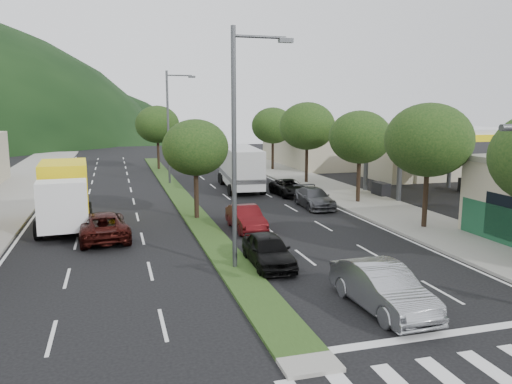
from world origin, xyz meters
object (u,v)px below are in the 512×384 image
object	(u,v)px
car_queue_c	(246,218)
box_truck	(64,197)
streetlight_mid	(170,122)
sedan_silver	(382,288)
tree_med_near	(195,148)
car_queue_a	(268,250)
streetlight_near	(239,138)
car_queue_b	(314,198)
motorhome	(240,167)
car_queue_d	(289,188)
tree_r_d	(307,126)
tree_med_far	(157,124)
tree_r_b	(429,140)
tree_r_e	(273,126)
suv_maroon	(103,225)
tree_r_c	(360,137)

from	to	relation	value
car_queue_c	box_truck	bearing A→B (deg)	157.81
streetlight_mid	sedan_silver	xyz separation A→B (m)	(3.59, -30.58, -4.80)
tree_med_near	car_queue_a	distance (m)	10.74
streetlight_near	car_queue_b	xyz separation A→B (m)	(8.20, 11.50, -4.91)
sedan_silver	motorhome	world-z (taller)	motorhome
streetlight_mid	car_queue_d	bearing A→B (deg)	-46.14
tree_r_d	tree_med_far	world-z (taller)	tree_r_d
tree_r_b	car_queue_a	size ratio (longest dim) A/B	1.67
tree_med_near	tree_med_far	distance (m)	26.01
tree_med_far	car_queue_d	xyz separation A→B (m)	(8.37, -19.50, -4.38)
tree_r_d	tree_r_e	xyz separation A→B (m)	(0.00, 10.00, -0.29)
car_queue_a	car_queue_d	world-z (taller)	car_queue_a
motorhome	car_queue_b	bearing A→B (deg)	-67.18
suv_maroon	car_queue_a	distance (m)	9.66
tree_r_c	tree_med_far	world-z (taller)	tree_med_far
streetlight_mid	sedan_silver	distance (m)	31.17
tree_r_e	sedan_silver	size ratio (longest dim) A/B	1.41
streetlight_near	car_queue_a	world-z (taller)	streetlight_near
tree_r_c	streetlight_mid	size ratio (longest dim) A/B	0.65
streetlight_mid	suv_maroon	xyz separation A→B (m)	(-5.69, -18.30, -4.85)
suv_maroon	tree_r_b	bearing A→B (deg)	166.04
car_queue_a	suv_maroon	bearing A→B (deg)	137.81
streetlight_mid	streetlight_near	bearing A→B (deg)	-90.00
car_queue_a	tree_r_e	bearing A→B (deg)	73.29
tree_r_b	car_queue_a	xyz separation A→B (m)	(-10.50, -3.97, -4.33)
tree_r_b	streetlight_mid	bearing A→B (deg)	119.32
tree_r_d	tree_r_c	bearing A→B (deg)	-90.00
tree_r_c	car_queue_d	distance (m)	7.10
tree_r_c	tree_med_near	distance (m)	12.17
tree_med_far	sedan_silver	size ratio (longest dim) A/B	1.46
tree_r_d	car_queue_b	xyz separation A→B (m)	(-3.59, -10.50, -4.51)
tree_r_e	sedan_silver	bearing A→B (deg)	-102.31
streetlight_mid	tree_r_b	bearing A→B (deg)	-60.68
tree_r_d	tree_med_near	distance (m)	16.99
suv_maroon	tree_r_e	bearing A→B (deg)	-129.83
tree_r_b	sedan_silver	world-z (taller)	tree_r_b
tree_r_b	suv_maroon	world-z (taller)	tree_r_b
suv_maroon	car_queue_a	world-z (taller)	suv_maroon
tree_r_c	tree_r_e	distance (m)	20.00
tree_r_d	streetlight_near	bearing A→B (deg)	-118.20
tree_r_e	motorhome	world-z (taller)	tree_r_e
tree_r_c	car_queue_a	bearing A→B (deg)	-131.27
box_truck	tree_r_b	bearing A→B (deg)	158.72
motorhome	box_truck	bearing A→B (deg)	-136.18
streetlight_near	car_queue_d	xyz separation A→B (m)	(8.17, 16.50, -4.96)
streetlight_near	car_queue_b	distance (m)	14.95
tree_r_b	tree_r_d	xyz separation A→B (m)	(0.00, 18.00, 0.14)
tree_med_near	car_queue_a	size ratio (longest dim) A/B	1.45
tree_r_d	tree_r_e	world-z (taller)	tree_r_d
streetlight_mid	car_queue_a	size ratio (longest dim) A/B	2.41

